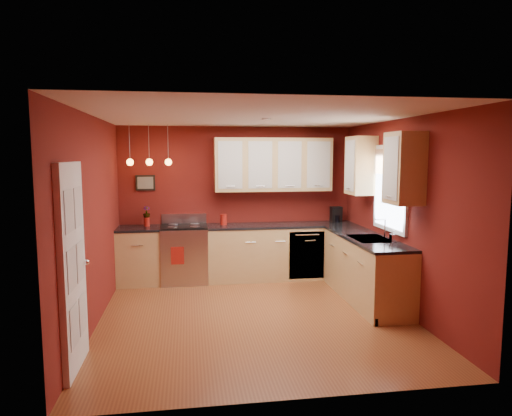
{
  "coord_description": "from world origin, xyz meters",
  "views": [
    {
      "loc": [
        -0.84,
        -5.75,
        2.12
      ],
      "look_at": [
        0.17,
        1.0,
        1.32
      ],
      "focal_mm": 32.0,
      "sensor_mm": 36.0,
      "label": 1
    }
  ],
  "objects": [
    {
      "name": "dish_towel",
      "position": [
        -1.03,
        1.47,
        0.52
      ],
      "size": [
        0.21,
        0.01,
        0.28
      ],
      "primitive_type": "cube",
      "color": "maroon",
      "rests_on": "gas_range"
    },
    {
      "name": "counter_right",
      "position": [
        1.7,
        0.45,
        0.92
      ],
      "size": [
        0.62,
        2.1,
        0.04
      ],
      "primitive_type": "cube",
      "color": "black",
      "rests_on": "base_cabinets_right"
    },
    {
      "name": "base_cabinets_back_right",
      "position": [
        0.73,
        1.8,
        0.45
      ],
      "size": [
        2.54,
        0.6,
        0.9
      ],
      "primitive_type": "cube",
      "color": "tan",
      "rests_on": "floor"
    },
    {
      "name": "wall_front",
      "position": [
        0.0,
        -2.1,
        1.3
      ],
      "size": [
        4.0,
        0.02,
        2.6
      ],
      "primitive_type": "cube",
      "color": "maroon",
      "rests_on": "floor"
    },
    {
      "name": "coffee_maker",
      "position": [
        1.74,
        1.92,
        1.06
      ],
      "size": [
        0.19,
        0.19,
        0.27
      ],
      "rotation": [
        0.0,
        0.0,
        0.04
      ],
      "color": "black",
      "rests_on": "counter_back_right"
    },
    {
      "name": "dishwasher_front",
      "position": [
        1.1,
        1.51,
        0.45
      ],
      "size": [
        0.6,
        0.02,
        0.8
      ],
      "primitive_type": "cube",
      "color": "#B2B2B7",
      "rests_on": "base_cabinets_back_right"
    },
    {
      "name": "ceiling",
      "position": [
        0.0,
        0.0,
        2.6
      ],
      "size": [
        4.0,
        4.2,
        0.02
      ],
      "primitive_type": "cube",
      "color": "silver",
      "rests_on": "wall_back"
    },
    {
      "name": "base_cabinets_right",
      "position": [
        1.7,
        0.45,
        0.45
      ],
      "size": [
        0.6,
        2.1,
        0.9
      ],
      "primitive_type": "cube",
      "color": "tan",
      "rests_on": "floor"
    },
    {
      "name": "wall_left",
      "position": [
        -2.0,
        0.0,
        1.3
      ],
      "size": [
        0.02,
        4.2,
        2.6
      ],
      "primitive_type": "cube",
      "color": "maroon",
      "rests_on": "floor"
    },
    {
      "name": "wall_right",
      "position": [
        2.0,
        0.0,
        1.3
      ],
      "size": [
        0.02,
        4.2,
        2.6
      ],
      "primitive_type": "cube",
      "color": "maroon",
      "rests_on": "floor"
    },
    {
      "name": "flowers",
      "position": [
        -1.53,
        1.9,
        1.17
      ],
      "size": [
        0.12,
        0.12,
        0.2
      ],
      "primitive_type": "imported",
      "rotation": [
        0.0,
        0.0,
        0.08
      ],
      "color": "maroon",
      "rests_on": "red_vase"
    },
    {
      "name": "base_cabinets_back_left",
      "position": [
        -1.65,
        1.8,
        0.45
      ],
      "size": [
        0.7,
        0.6,
        0.9
      ],
      "primitive_type": "cube",
      "color": "tan",
      "rests_on": "floor"
    },
    {
      "name": "red_canister",
      "position": [
        -0.26,
        1.85,
        1.03
      ],
      "size": [
        0.12,
        0.12,
        0.18
      ],
      "color": "maroon",
      "rests_on": "counter_back_right"
    },
    {
      "name": "red_vase",
      "position": [
        -1.53,
        1.9,
        1.01
      ],
      "size": [
        0.09,
        0.09,
        0.15
      ],
      "primitive_type": "cylinder",
      "color": "maroon",
      "rests_on": "counter_back_left"
    },
    {
      "name": "upper_cabinets_back",
      "position": [
        0.6,
        1.93,
        1.95
      ],
      "size": [
        2.0,
        0.35,
        0.9
      ],
      "primitive_type": "cube",
      "color": "tan",
      "rests_on": "wall_back"
    },
    {
      "name": "upper_cabinets_right",
      "position": [
        1.82,
        0.32,
        1.95
      ],
      "size": [
        0.35,
        1.95,
        0.9
      ],
      "primitive_type": "cube",
      "color": "tan",
      "rests_on": "wall_right"
    },
    {
      "name": "window",
      "position": [
        1.97,
        0.3,
        1.69
      ],
      "size": [
        0.06,
        1.02,
        1.22
      ],
      "color": "white",
      "rests_on": "wall_right"
    },
    {
      "name": "gas_range",
      "position": [
        -0.92,
        1.8,
        0.48
      ],
      "size": [
        0.76,
        0.64,
        1.11
      ],
      "color": "#B2B2B7",
      "rests_on": "floor"
    },
    {
      "name": "soap_pump",
      "position": [
        1.9,
        -0.01,
        1.02
      ],
      "size": [
        0.08,
        0.08,
        0.17
      ],
      "primitive_type": "imported",
      "rotation": [
        0.0,
        0.0,
        0.04
      ],
      "color": "white",
      "rests_on": "counter_right"
    },
    {
      "name": "pendant_lights",
      "position": [
        -1.45,
        1.75,
        2.01
      ],
      "size": [
        0.71,
        0.11,
        0.66
      ],
      "color": "gray",
      "rests_on": "ceiling"
    },
    {
      "name": "floor",
      "position": [
        0.0,
        0.0,
        0.0
      ],
      "size": [
        4.2,
        4.2,
        0.0
      ],
      "primitive_type": "plane",
      "color": "brown",
      "rests_on": "ground"
    },
    {
      "name": "counter_back_right",
      "position": [
        0.73,
        1.8,
        0.92
      ],
      "size": [
        2.54,
        0.62,
        0.04
      ],
      "primitive_type": "cube",
      "color": "black",
      "rests_on": "base_cabinets_back_right"
    },
    {
      "name": "wall_back",
      "position": [
        0.0,
        2.1,
        1.3
      ],
      "size": [
        4.0,
        0.02,
        2.6
      ],
      "primitive_type": "cube",
      "color": "maroon",
      "rests_on": "floor"
    },
    {
      "name": "counter_back_left",
      "position": [
        -1.65,
        1.8,
        0.92
      ],
      "size": [
        0.7,
        0.62,
        0.04
      ],
      "primitive_type": "cube",
      "color": "black",
      "rests_on": "base_cabinets_back_left"
    },
    {
      "name": "wall_picture",
      "position": [
        -1.55,
        2.08,
        1.65
      ],
      "size": [
        0.32,
        0.03,
        0.26
      ],
      "primitive_type": "cube",
      "color": "black",
      "rests_on": "wall_back"
    },
    {
      "name": "sink",
      "position": [
        1.7,
        0.3,
        0.92
      ],
      "size": [
        0.5,
        0.7,
        0.33
      ],
      "color": "gray",
      "rests_on": "counter_right"
    },
    {
      "name": "door_left_wall",
      "position": [
        -1.97,
        -1.2,
        1.03
      ],
      "size": [
        0.12,
        0.82,
        2.05
      ],
      "color": "white",
      "rests_on": "floor"
    }
  ]
}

